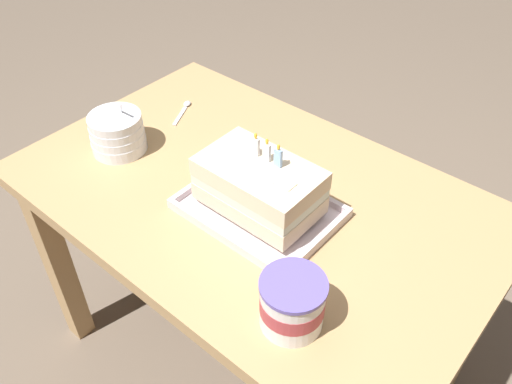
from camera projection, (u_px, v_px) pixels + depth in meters
The scene contains 7 objects.
ground_plane at pixel (254, 355), 1.69m from camera, with size 8.00×8.00×0.00m, color #6B5B4C.
dining_table at pixel (253, 224), 1.30m from camera, with size 1.11×0.71×0.69m.
foil_tray at pixel (259, 210), 1.18m from camera, with size 0.33×0.24×0.02m.
birthday_cake at pixel (259, 185), 1.13m from camera, with size 0.26×0.16×0.16m.
bowl_stack at pixel (117, 133), 1.32m from camera, with size 0.14×0.14×0.15m.
ice_cream_tub at pixel (292, 303), 0.93m from camera, with size 0.12×0.12×0.11m.
serving_spoon_near_tray at pixel (185, 108), 1.49m from camera, with size 0.07×0.11×0.01m.
Camera 1 is at (0.60, -0.70, 1.51)m, focal length 37.34 mm.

